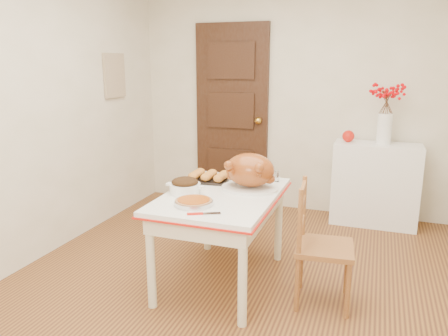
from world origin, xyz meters
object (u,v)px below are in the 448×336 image
at_px(kitchen_table, 222,238).
at_px(sideboard, 375,184).
at_px(turkey_platter, 250,172).
at_px(pumpkin_pie, 194,201).
at_px(chair_oak, 325,245).

bearing_deg(kitchen_table, sideboard, 57.65).
distance_m(kitchen_table, turkey_platter, 0.54).
bearing_deg(sideboard, kitchen_table, -122.35).
height_order(kitchen_table, pumpkin_pie, pumpkin_pie).
xyz_separation_m(sideboard, kitchen_table, (-1.06, -1.67, -0.07)).
height_order(sideboard, chair_oak, chair_oak).
bearing_deg(turkey_platter, kitchen_table, -156.88).
distance_m(kitchen_table, pumpkin_pie, 0.50).
distance_m(sideboard, chair_oak, 1.75).
relative_size(kitchen_table, pumpkin_pie, 4.53).
bearing_deg(chair_oak, sideboard, -15.12).
height_order(sideboard, turkey_platter, turkey_platter).
bearing_deg(sideboard, chair_oak, -99.73).
relative_size(sideboard, kitchen_table, 0.72).
distance_m(kitchen_table, chair_oak, 0.77).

